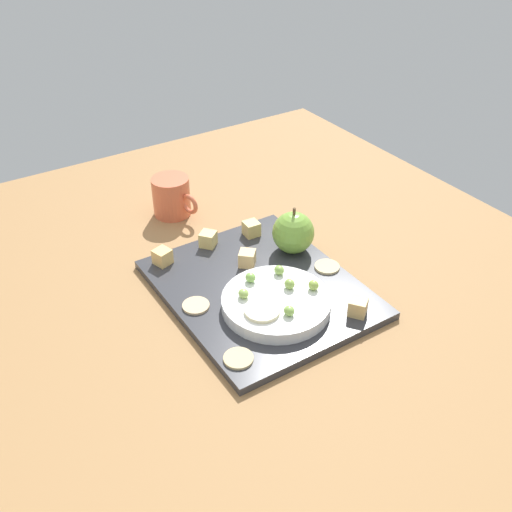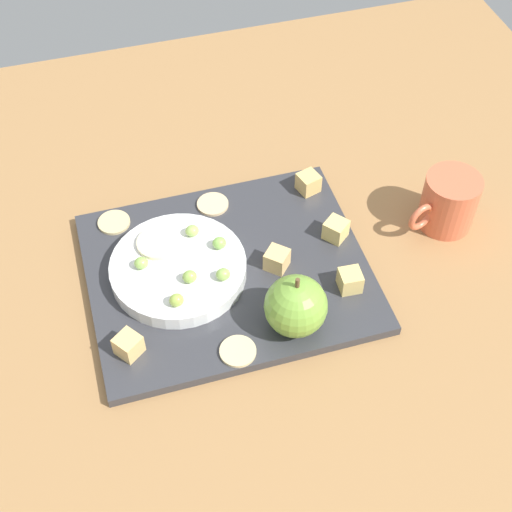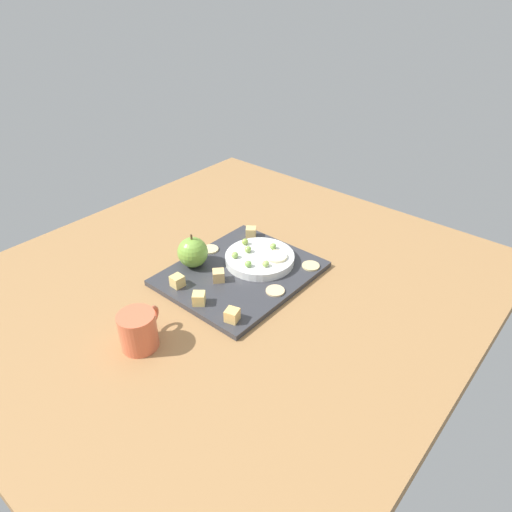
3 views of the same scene
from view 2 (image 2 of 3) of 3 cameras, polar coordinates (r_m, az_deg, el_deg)
The scene contains 21 objects.
table at distance 92.07cm, azimuth -0.23°, elevation -2.18°, with size 115.47×105.82×3.85cm, color #9D7244.
platter at distance 90.00cm, azimuth -2.22°, elevation -1.26°, with size 34.01×28.36×1.31cm, color #343439.
serving_dish at distance 88.68cm, azimuth -6.11°, elevation -0.98°, with size 16.60×16.60×1.95cm, color white.
apple_whole at distance 81.60cm, azimuth 3.14°, elevation -3.94°, with size 7.21×7.21×7.21cm, color #75A73B.
apple_stem at distance 78.25cm, azimuth 3.27°, elevation -2.12°, with size 0.50×0.50×1.20cm, color brown.
cheese_cube_0 at distance 87.35cm, azimuth 7.39°, elevation -1.91°, with size 2.59×2.59×2.59cm, color #E6C572.
cheese_cube_1 at distance 88.70cm, azimuth 1.65°, elevation -0.28°, with size 2.59×2.59×2.59cm, color #F2C276.
cheese_cube_2 at distance 98.07cm, azimuth 4.12°, elevation 5.76°, with size 2.59×2.59×2.59cm, color #F4C36E.
cheese_cube_3 at distance 82.50cm, azimuth -9.98°, elevation -6.91°, with size 2.59×2.59×2.59cm, color #ECC274.
cheese_cube_4 at distance 92.46cm, azimuth 6.27°, elevation 2.07°, with size 2.59×2.59×2.59cm, color #F3D377.
cracker_0 at distance 96.66cm, azimuth -3.42°, elevation 4.08°, with size 4.17×4.17×0.40cm, color #DEBE8B.
cracker_1 at distance 96.02cm, azimuth -11.08°, elevation 2.60°, with size 4.17×4.17×0.40cm, color #D4BE84.
cracker_2 at distance 82.17cm, azimuth -1.43°, elevation -7.48°, with size 4.17×4.17×0.40cm, color beige.
grape_0 at distance 87.57cm, azimuth -9.00°, elevation -0.55°, with size 1.71×1.54×1.48cm, color #8FBC55.
grape_1 at distance 85.50cm, azimuth -5.23°, elevation -1.62°, with size 1.71×1.54×1.56cm, color #92B74F.
grape_2 at distance 88.65cm, azimuth -2.90°, elevation 1.02°, with size 1.71×1.54×1.51cm, color #8AC154.
grape_3 at distance 90.30cm, azimuth -5.04°, elevation 1.98°, with size 1.71×1.54×1.38cm, color #9CC15B.
grape_4 at distance 85.49cm, azimuth -2.60°, elevation -1.45°, with size 1.71×1.54×1.49cm, color #92BC55.
grape_5 at distance 83.56cm, azimuth -6.26°, elevation -3.46°, with size 1.71×1.54×1.55cm, color #9AB94A.
apple_slice_0 at distance 89.95cm, azimuth -7.68°, elevation 1.02°, with size 5.27×5.27×0.60cm, color beige.
cup at distance 96.81cm, azimuth 14.84°, elevation 4.12°, with size 10.19×7.17×7.59cm.
Camera 2 is at (-15.49, -54.43, 74.55)cm, focal length 51.00 mm.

